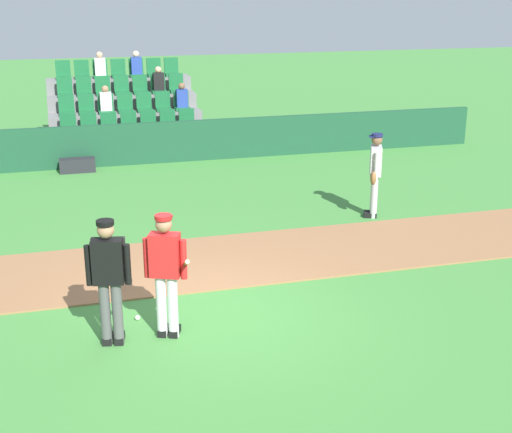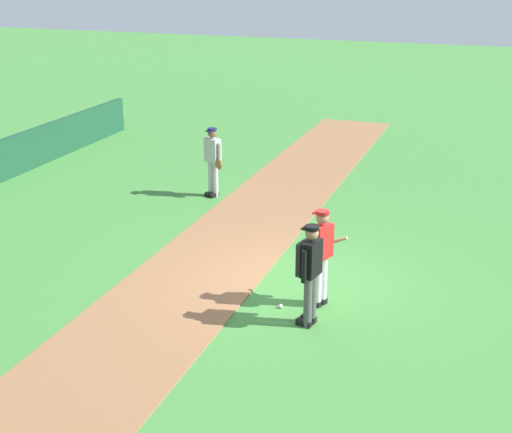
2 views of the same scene
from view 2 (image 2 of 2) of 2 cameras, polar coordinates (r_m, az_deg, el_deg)
name	(u,v)px [view 2 (image 2 of 2)]	position (r m, az deg, el deg)	size (l,w,h in m)	color
ground_plane	(300,285)	(13.34, 3.52, -5.53)	(80.00, 80.00, 0.00)	#42843A
infield_dirt_path	(203,270)	(13.95, -4.29, -4.28)	(28.00, 2.45, 0.03)	#936642
batter_red_jersey	(321,254)	(12.27, 5.24, -3.00)	(0.61, 0.80, 1.76)	silver
umpire_home_plate	(310,269)	(11.59, 4.32, -4.24)	(0.58, 0.36, 1.76)	#4C4C4C
runner_grey_jersey	(213,160)	(17.94, -3.46, 4.57)	(0.42, 0.62, 1.76)	#B2B2B2
baseball	(281,306)	(12.50, 1.98, -7.18)	(0.07, 0.07, 0.07)	white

